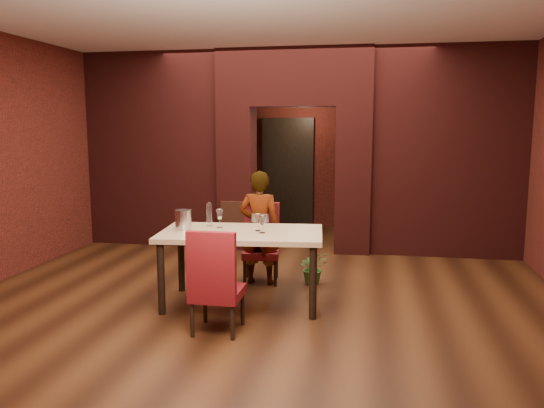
{
  "coord_description": "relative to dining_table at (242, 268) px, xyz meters",
  "views": [
    {
      "loc": [
        1.2,
        -6.45,
        2.0
      ],
      "look_at": [
        0.0,
        0.0,
        1.03
      ],
      "focal_mm": 35.0,
      "sensor_mm": 36.0,
      "label": 1
    }
  ],
  "objects": [
    {
      "name": "tasting_sheet",
      "position": [
        -0.31,
        -0.21,
        0.42
      ],
      "size": [
        0.28,
        0.21,
        0.0
      ],
      "primitive_type": "cube",
      "rotation": [
        0.0,
        0.0,
        -0.07
      ],
      "color": "silver",
      "rests_on": "dining_table"
    },
    {
      "name": "water_bottle",
      "position": [
        -0.45,
        0.24,
        0.56
      ],
      "size": [
        0.07,
        0.07,
        0.28
      ],
      "primitive_type": "cylinder",
      "color": "white",
      "rests_on": "dining_table"
    },
    {
      "name": "vent_panel",
      "position": [
        -0.76,
        2.52,
        0.13
      ],
      "size": [
        0.4,
        0.03,
        0.5
      ],
      "primitive_type": "cube",
      "color": "#97472C",
      "rests_on": "ground"
    },
    {
      "name": "wine_glass_a",
      "position": [
        -0.29,
        0.15,
        0.53
      ],
      "size": [
        0.09,
        0.09,
        0.22
      ],
      "primitive_type": null,
      "color": "white",
      "rests_on": "dining_table"
    },
    {
      "name": "potted_plant",
      "position": [
        0.71,
        0.93,
        -0.21
      ],
      "size": [
        0.48,
        0.47,
        0.41
      ],
      "primitive_type": "imported",
      "rotation": [
        0.0,
        0.0,
        0.52
      ],
      "color": "#376A2B",
      "rests_on": "ground"
    },
    {
      "name": "rear_door",
      "position": [
        -0.21,
        4.75,
        0.63
      ],
      "size": [
        0.9,
        0.08,
        2.1
      ],
      "primitive_type": "cube",
      "color": "black",
      "rests_on": "ground"
    },
    {
      "name": "pillar_right",
      "position": [
        1.14,
        2.81,
        0.73
      ],
      "size": [
        0.55,
        0.55,
        2.3
      ],
      "primitive_type": "cube",
      "color": "maroon",
      "rests_on": "ground"
    },
    {
      "name": "wine_bucket",
      "position": [
        -0.67,
        -0.03,
        0.53
      ],
      "size": [
        0.18,
        0.18,
        0.22
      ],
      "primitive_type": "cylinder",
      "color": "silver",
      "rests_on": "dining_table"
    },
    {
      "name": "pillar_left",
      "position": [
        -0.76,
        2.81,
        0.73
      ],
      "size": [
        0.55,
        0.55,
        2.3
      ],
      "primitive_type": "cube",
      "color": "maroon",
      "rests_on": "ground"
    },
    {
      "name": "wine_glass_b",
      "position": [
        0.18,
        0.05,
        0.52
      ],
      "size": [
        0.08,
        0.08,
        0.19
      ],
      "primitive_type": null,
      "color": "white",
      "rests_on": "dining_table"
    },
    {
      "name": "wing_wall_right",
      "position": [
        2.55,
        2.81,
        1.18
      ],
      "size": [
        2.28,
        0.35,
        3.2
      ],
      "primitive_type": "cube",
      "color": "maroon",
      "rests_on": "ground"
    },
    {
      "name": "floor",
      "position": [
        0.19,
        0.81,
        -0.42
      ],
      "size": [
        8.0,
        8.0,
        0.0
      ],
      "primitive_type": "plane",
      "color": "#402110",
      "rests_on": "ground"
    },
    {
      "name": "wing_wall_left",
      "position": [
        -2.17,
        2.81,
        1.18
      ],
      "size": [
        2.28,
        0.35,
        3.2
      ],
      "primitive_type": "cube",
      "color": "maroon",
      "rests_on": "ground"
    },
    {
      "name": "dining_table",
      "position": [
        0.0,
        0.0,
        0.0
      ],
      "size": [
        1.88,
        1.17,
        0.84
      ],
      "primitive_type": "cube",
      "rotation": [
        0.0,
        0.0,
        0.09
      ],
      "color": "tan",
      "rests_on": "ground"
    },
    {
      "name": "person_seated",
      "position": [
        0.04,
        0.82,
        0.3
      ],
      "size": [
        0.54,
        0.37,
        1.45
      ],
      "primitive_type": "imported",
      "rotation": [
        0.0,
        0.0,
        3.1
      ],
      "color": "white",
      "rests_on": "ground"
    },
    {
      "name": "ceiling",
      "position": [
        0.19,
        0.81,
        2.78
      ],
      "size": [
        7.0,
        8.0,
        0.04
      ],
      "primitive_type": "cube",
      "color": "silver",
      "rests_on": "ground"
    },
    {
      "name": "chair_near",
      "position": [
        -0.04,
        -0.83,
        0.1
      ],
      "size": [
        0.47,
        0.47,
        1.03
      ],
      "primitive_type": "cube",
      "rotation": [
        0.0,
        0.0,
        3.14
      ],
      "color": "maroon",
      "rests_on": "ground"
    },
    {
      "name": "rear_door_frame",
      "position": [
        -0.21,
        4.71,
        0.63
      ],
      "size": [
        1.02,
        0.04,
        2.22
      ],
      "primitive_type": "cube",
      "color": "black",
      "rests_on": "ground"
    },
    {
      "name": "wall_back",
      "position": [
        0.19,
        4.81,
        1.18
      ],
      "size": [
        7.0,
        0.04,
        3.2
      ],
      "primitive_type": "cube",
      "color": "maroon",
      "rests_on": "ground"
    },
    {
      "name": "chair_far",
      "position": [
        0.04,
        0.88,
        0.09
      ],
      "size": [
        0.51,
        0.51,
        1.01
      ],
      "primitive_type": "cube",
      "rotation": [
        0.0,
        0.0,
        0.13
      ],
      "color": "maroon",
      "rests_on": "ground"
    },
    {
      "name": "wine_glass_c",
      "position": [
        0.25,
        -0.06,
        0.52
      ],
      "size": [
        0.08,
        0.08,
        0.2
      ],
      "primitive_type": null,
      "color": "white",
      "rests_on": "dining_table"
    },
    {
      "name": "wall_left",
      "position": [
        -3.31,
        0.81,
        1.18
      ],
      "size": [
        0.04,
        8.0,
        3.2
      ],
      "primitive_type": "cube",
      "color": "maroon",
      "rests_on": "ground"
    },
    {
      "name": "lintel",
      "position": [
        0.19,
        2.81,
        2.33
      ],
      "size": [
        2.45,
        0.55,
        0.9
      ],
      "primitive_type": "cube",
      "color": "maroon",
      "rests_on": "ground"
    },
    {
      "name": "wall_front",
      "position": [
        0.19,
        -3.19,
        1.18
      ],
      "size": [
        7.0,
        0.04,
        3.2
      ],
      "primitive_type": "cube",
      "color": "maroon",
      "rests_on": "ground"
    }
  ]
}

